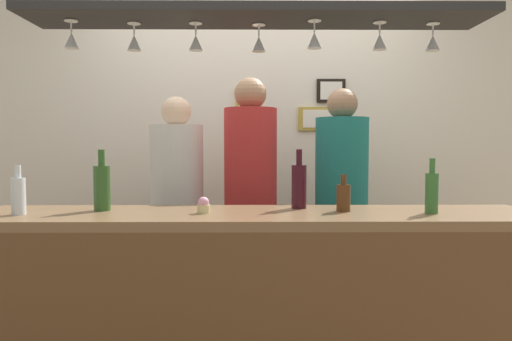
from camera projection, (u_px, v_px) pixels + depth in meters
back_wall at (255, 147)px, 3.67m from camera, size 4.40×0.06×2.60m
bar_counter at (257, 288)px, 2.10m from camera, size 2.70×0.55×1.00m
overhead_glass_rack at (257, 16)px, 2.24m from camera, size 2.20×0.36×0.04m
hanging_wineglass_far_left at (72, 40)px, 2.24m from camera, size 0.07×0.07×0.13m
hanging_wineglass_left at (134, 42)px, 2.29m from camera, size 0.07×0.07×0.13m
hanging_wineglass_center_left at (196, 42)px, 2.28m from camera, size 0.07×0.07×0.13m
hanging_wineglass_center at (259, 43)px, 2.31m from camera, size 0.07×0.07×0.13m
hanging_wineglass_center_right at (314, 39)px, 2.23m from camera, size 0.07×0.07×0.13m
hanging_wineglass_right at (380, 41)px, 2.27m from camera, size 0.07×0.07×0.13m
hanging_wineglass_far_right at (433, 42)px, 2.29m from camera, size 0.07×0.07×0.13m
person_left_white_patterned_shirt at (177, 197)px, 3.03m from camera, size 0.34×0.34×1.63m
person_middle_red_shirt at (251, 185)px, 3.03m from camera, size 0.34×0.34×1.75m
person_right_teal_shirt at (341, 192)px, 3.03m from camera, size 0.34×0.34×1.68m
bottle_wine_dark_red at (299, 185)px, 2.38m from camera, size 0.08×0.08×0.30m
bottle_champagne_green at (102, 187)px, 2.30m from camera, size 0.08×0.08×0.30m
bottle_soda_clear at (18, 195)px, 2.16m from camera, size 0.06×0.06×0.23m
bottle_beer_green_import at (432, 192)px, 2.20m from camera, size 0.06×0.06×0.26m
bottle_beer_brown_stubby at (343, 197)px, 2.27m from camera, size 0.07×0.07×0.18m
cupcake at (204, 206)px, 2.21m from camera, size 0.06×0.06×0.08m
picture_frame_crest at (248, 104)px, 3.61m from camera, size 0.18×0.02×0.26m
picture_frame_lower_pair at (318, 119)px, 3.62m from camera, size 0.30×0.02×0.18m
picture_frame_upper_small at (331, 91)px, 3.61m from camera, size 0.22×0.02×0.18m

